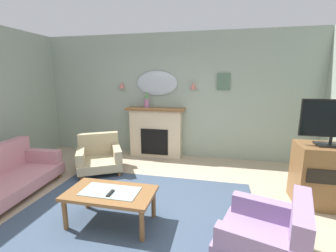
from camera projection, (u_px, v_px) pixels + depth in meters
The scene contains 16 objects.
floor at pixel (133, 224), 3.01m from camera, with size 7.24×6.44×0.10m, color tan.
wall_back at pixel (174, 96), 5.36m from camera, with size 7.24×0.10×2.82m, color #93A393.
patterned_rug at pixel (138, 212), 3.19m from camera, with size 3.20×2.40×0.01m, color #38475B.
fireplace at pixel (156, 133), 5.40m from camera, with size 1.36×0.36×1.16m.
mantel_vase_left at pixel (147, 100), 5.26m from camera, with size 0.12×0.12×0.36m.
wall_mirror at pixel (157, 83), 5.30m from camera, with size 0.96×0.06×0.56m, color #B2BCC6.
wall_sconce_left at pixel (122, 85), 5.44m from camera, with size 0.14×0.14×0.14m, color #D17066.
wall_sconce_right at pixel (193, 86), 5.08m from camera, with size 0.14×0.14×0.14m, color #D17066.
framed_picture at pixel (224, 82), 4.99m from camera, with size 0.28×0.03×0.36m, color #4C6B56.
coffee_table at pixel (110, 196), 2.88m from camera, with size 1.10×0.60×0.45m.
tv_remote at pixel (110, 193), 2.79m from camera, with size 0.04×0.16×0.02m, color black.
floral_couch at pixel (1, 177), 3.57m from camera, with size 0.98×1.77×0.76m.
armchair_near_fireplace at pixel (270, 234), 2.29m from camera, with size 1.02×1.00×0.71m.
armchair_by_coffee_table at pixel (99, 155), 4.61m from camera, with size 1.10×1.11×0.71m.
tv_cabinet at pixel (325, 175), 3.31m from camera, with size 0.80×0.57×0.90m.
tv_flatscreen at pixel (334, 122), 3.13m from camera, with size 0.84×0.24×0.65m.
Camera 1 is at (1.03, -2.52, 1.83)m, focal length 24.58 mm.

